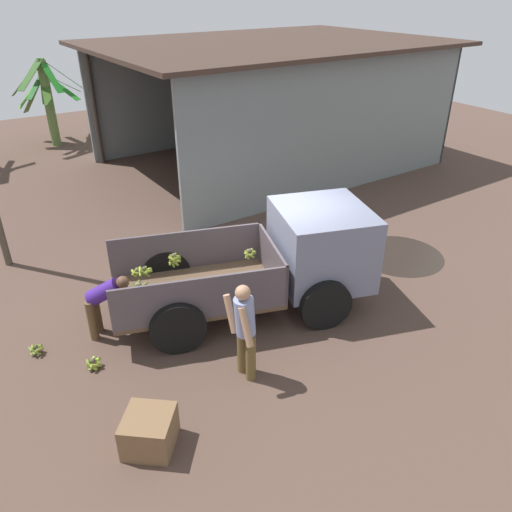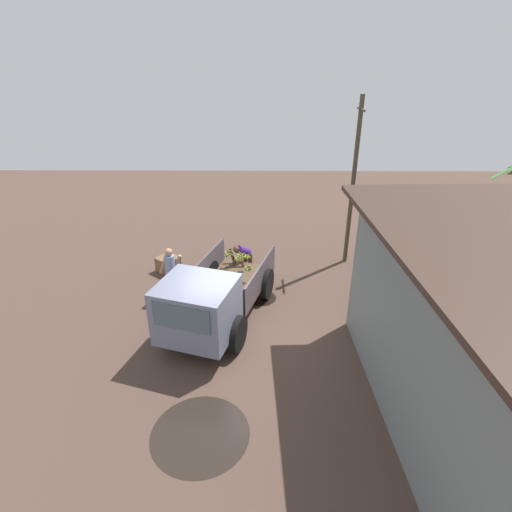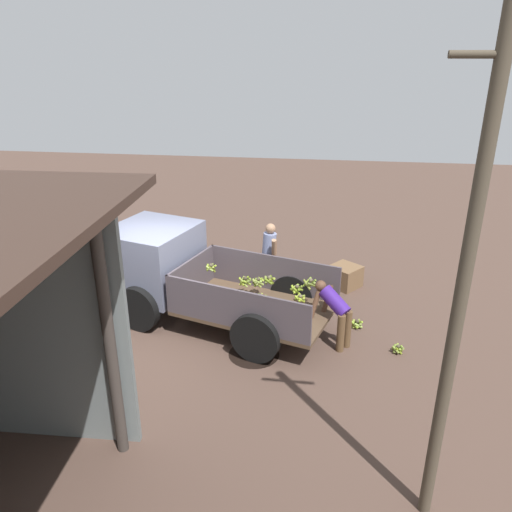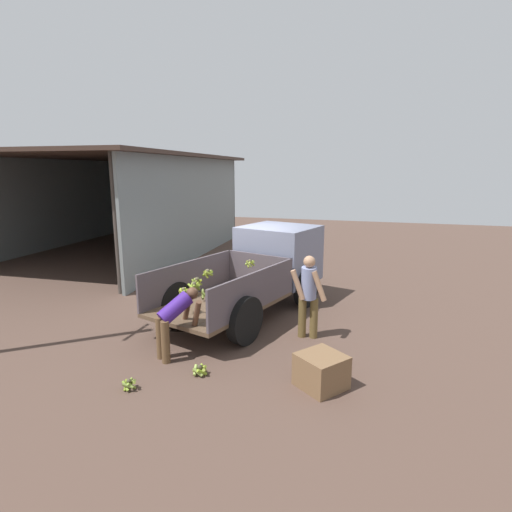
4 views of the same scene
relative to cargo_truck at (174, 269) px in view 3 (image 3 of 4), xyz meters
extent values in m
plane|color=#4F3A31|center=(-0.06, 0.80, -1.03)|extent=(36.00, 36.00, 0.00)
cylinder|color=black|center=(3.16, 0.20, -1.03)|extent=(1.99, 1.99, 0.01)
cylinder|color=black|center=(-1.94, 1.42, -1.03)|extent=(0.97, 0.97, 0.01)
cube|color=brown|center=(-1.84, 0.56, -0.51)|extent=(3.39, 2.61, 0.08)
cube|color=#50474D|center=(-1.58, 1.41, -0.08)|extent=(2.87, 0.92, 0.79)
cube|color=#50474D|center=(-2.10, -0.28, -0.08)|extent=(2.87, 0.92, 0.79)
cube|color=#50474D|center=(-0.43, 0.13, -0.08)|extent=(0.58, 1.76, 0.79)
cube|color=slate|center=(0.49, -0.15, 0.16)|extent=(2.10, 2.19, 1.43)
cube|color=#4C606B|center=(1.29, -0.40, 0.45)|extent=(0.45, 1.37, 0.63)
cylinder|color=black|center=(0.53, 0.82, -0.55)|extent=(0.98, 0.49, 0.96)
cylinder|color=black|center=(-0.02, -0.98, -0.55)|extent=(0.98, 0.49, 0.96)
cylinder|color=black|center=(-1.99, 1.60, -0.55)|extent=(0.98, 0.49, 0.96)
cylinder|color=black|center=(-2.54, -0.21, -0.55)|extent=(0.98, 0.49, 0.96)
sphere|color=brown|center=(-2.14, 0.72, 0.27)|extent=(0.08, 0.08, 0.08)
cylinder|color=olive|center=(-2.10, 0.66, 0.23)|extent=(0.18, 0.13, 0.11)
cylinder|color=olive|center=(-2.07, 0.74, 0.22)|extent=(0.08, 0.18, 0.12)
cylinder|color=olive|center=(-2.13, 0.79, 0.22)|extent=(0.17, 0.07, 0.13)
cylinder|color=olive|center=(-2.18, 0.74, 0.20)|extent=(0.10, 0.16, 0.16)
cylinder|color=#8FA232|center=(-2.19, 0.68, 0.23)|extent=(0.16, 0.16, 0.12)
sphere|color=brown|center=(-2.76, 0.97, 0.04)|extent=(0.07, 0.07, 0.07)
cylinder|color=olive|center=(-2.77, 0.91, 0.00)|extent=(0.17, 0.08, 0.10)
cylinder|color=olive|center=(-2.70, 0.94, 0.00)|extent=(0.12, 0.16, 0.10)
cylinder|color=#93A92C|center=(-2.71, 1.02, 0.00)|extent=(0.14, 0.15, 0.10)
cylinder|color=#95AB28|center=(-2.78, 1.02, -0.01)|extent=(0.16, 0.10, 0.12)
cylinder|color=#9EAD30|center=(-2.82, 0.96, 0.00)|extent=(0.06, 0.16, 0.11)
sphere|color=brown|center=(-2.93, 0.38, 0.11)|extent=(0.09, 0.09, 0.09)
cylinder|color=olive|center=(-3.01, 0.38, 0.02)|extent=(0.05, 0.21, 0.20)
cylinder|color=olive|center=(-2.95, 0.32, 0.01)|extent=(0.19, 0.12, 0.22)
cylinder|color=olive|center=(-2.86, 0.31, 0.04)|extent=(0.19, 0.20, 0.16)
cylinder|color=olive|center=(-2.86, 0.44, 0.03)|extent=(0.19, 0.20, 0.17)
cylinder|color=olive|center=(-2.97, 0.47, 0.05)|extent=(0.24, 0.14, 0.15)
sphere|color=#403929|center=(-1.56, 0.08, -0.08)|extent=(0.09, 0.09, 0.09)
cylinder|color=olive|center=(-1.65, 0.09, -0.13)|extent=(0.06, 0.22, 0.12)
cylinder|color=olive|center=(-1.60, 0.02, -0.16)|extent=(0.18, 0.15, 0.18)
cylinder|color=olive|center=(-1.53, 0.00, -0.13)|extent=(0.22, 0.11, 0.13)
cylinder|color=#98AD35|center=(-1.49, 0.05, -0.15)|extent=(0.13, 0.19, 0.17)
cylinder|color=olive|center=(-1.49, 0.13, -0.14)|extent=(0.16, 0.20, 0.14)
cylinder|color=#8D9D44|center=(-1.54, 0.14, -0.16)|extent=(0.19, 0.10, 0.19)
cylinder|color=#94B239|center=(-1.60, 0.15, -0.15)|extent=(0.19, 0.15, 0.16)
sphere|color=brown|center=(-2.01, 1.04, 0.03)|extent=(0.09, 0.09, 0.09)
cylinder|color=olive|center=(-2.05, 0.98, -0.03)|extent=(0.17, 0.12, 0.14)
cylinder|color=#9CAD26|center=(-1.97, 0.98, -0.02)|extent=(0.17, 0.15, 0.12)
cylinder|color=olive|center=(-1.95, 1.03, -0.03)|extent=(0.07, 0.17, 0.15)
cylinder|color=olive|center=(-1.97, 1.08, -0.03)|extent=(0.15, 0.15, 0.14)
cylinder|color=olive|center=(-2.02, 1.10, -0.03)|extent=(0.18, 0.06, 0.14)
cylinder|color=olive|center=(-2.07, 1.08, -0.03)|extent=(0.14, 0.17, 0.14)
cylinder|color=olive|center=(-2.06, 1.02, -0.05)|extent=(0.08, 0.15, 0.17)
sphere|color=brown|center=(-2.68, 0.78, 0.14)|extent=(0.08, 0.08, 0.08)
cylinder|color=#87A92B|center=(-2.75, 0.80, 0.09)|extent=(0.10, 0.19, 0.13)
cylinder|color=olive|center=(-2.70, 0.72, 0.08)|extent=(0.18, 0.11, 0.16)
cylinder|color=#88A330|center=(-2.63, 0.72, 0.10)|extent=(0.18, 0.15, 0.11)
cylinder|color=#8EA52A|center=(-2.61, 0.81, 0.09)|extent=(0.12, 0.19, 0.14)
cylinder|color=olive|center=(-2.68, 0.84, 0.07)|extent=(0.16, 0.05, 0.17)
sphere|color=#463F2D|center=(-1.83, 0.05, -0.10)|extent=(0.08, 0.08, 0.08)
cylinder|color=#8B9F47|center=(-1.87, 0.11, -0.16)|extent=(0.18, 0.15, 0.15)
cylinder|color=olive|center=(-1.89, 0.05, -0.17)|extent=(0.06, 0.17, 0.16)
cylinder|color=#A0AE3B|center=(-1.88, 0.00, -0.15)|extent=(0.17, 0.17, 0.14)
cylinder|color=olive|center=(-1.83, -0.03, -0.14)|extent=(0.19, 0.06, 0.12)
cylinder|color=olive|center=(-1.79, -0.01, -0.15)|extent=(0.18, 0.15, 0.14)
cylinder|color=olive|center=(-1.78, 0.04, -0.17)|extent=(0.07, 0.17, 0.17)
cylinder|color=olive|center=(-1.78, 0.10, -0.14)|extent=(0.17, 0.17, 0.12)
cylinder|color=#94A441|center=(-1.83, 0.10, -0.18)|extent=(0.15, 0.06, 0.18)
sphere|color=#4C4532|center=(-0.87, 0.22, 0.23)|extent=(0.09, 0.09, 0.09)
cylinder|color=#8DA448|center=(-0.85, 0.29, 0.19)|extent=(0.18, 0.08, 0.11)
cylinder|color=olive|center=(-0.90, 0.26, 0.16)|extent=(0.14, 0.12, 0.16)
cylinder|color=olive|center=(-0.93, 0.22, 0.17)|extent=(0.04, 0.16, 0.15)
cylinder|color=#97B031|center=(-0.90, 0.16, 0.18)|extent=(0.17, 0.12, 0.13)
cylinder|color=olive|center=(-0.83, 0.16, 0.19)|extent=(0.17, 0.14, 0.11)
cylinder|color=olive|center=(-0.80, 0.23, 0.19)|extent=(0.07, 0.18, 0.11)
cylinder|color=#3F3833|center=(-0.40, 4.09, 0.86)|extent=(0.16, 0.16, 3.79)
cylinder|color=#4D4335|center=(-4.56, 4.55, 1.86)|extent=(0.15, 0.15, 5.78)
cylinder|color=#4D4335|center=(-4.56, 4.55, 4.29)|extent=(0.91, 0.07, 0.07)
cylinder|color=brown|center=(-1.87, -1.44, -0.62)|extent=(0.17, 0.17, 0.82)
cylinder|color=brown|center=(-1.88, -1.21, -0.62)|extent=(0.17, 0.17, 0.82)
cylinder|color=#8490BD|center=(-1.90, -1.33, 0.11)|extent=(0.37, 0.33, 0.66)
sphere|color=tan|center=(-1.93, -1.33, 0.55)|extent=(0.23, 0.23, 0.23)
cylinder|color=tan|center=(-2.00, -1.54, 0.10)|extent=(0.13, 0.32, 0.61)
cylinder|color=tan|center=(-2.03, -1.13, 0.10)|extent=(0.13, 0.31, 0.61)
cylinder|color=brown|center=(-3.55, 1.06, -0.65)|extent=(0.21, 0.21, 0.77)
cylinder|color=brown|center=(-3.68, 0.88, -0.65)|extent=(0.21, 0.21, 0.77)
cylinder|color=#3F1E85|center=(-3.41, 0.81, -0.11)|extent=(0.70, 0.63, 0.55)
sphere|color=brown|center=(-3.13, 0.60, 0.10)|extent=(0.22, 0.22, 0.22)
cylinder|color=brown|center=(-3.03, 0.77, -0.24)|extent=(0.27, 0.32, 0.56)
cylinder|color=brown|center=(-3.27, 0.47, -0.24)|extent=(0.26, 0.30, 0.57)
sphere|color=#4B4330|center=(-4.65, 0.99, -0.89)|extent=(0.07, 0.07, 0.07)
cylinder|color=olive|center=(-4.72, 0.96, -0.92)|extent=(0.10, 0.18, 0.10)
cylinder|color=olive|center=(-4.67, 0.94, -0.95)|extent=(0.16, 0.09, 0.15)
cylinder|color=olive|center=(-4.60, 0.93, -0.92)|extent=(0.16, 0.14, 0.10)
cylinder|color=olive|center=(-4.59, 0.98, -0.95)|extent=(0.06, 0.16, 0.14)
cylinder|color=olive|center=(-4.60, 1.04, -0.93)|extent=(0.16, 0.15, 0.12)
cylinder|color=olive|center=(-4.66, 1.04, -0.95)|extent=(0.15, 0.08, 0.16)
cylinder|color=#8DAC37|center=(-4.70, 1.01, -0.94)|extent=(0.11, 0.17, 0.14)
sphere|color=#433C2B|center=(-3.92, 0.13, -0.89)|extent=(0.09, 0.09, 0.09)
cylinder|color=#85A72A|center=(-3.87, 0.19, -0.94)|extent=(0.18, 0.17, 0.14)
cylinder|color=#94AF4C|center=(-3.94, 0.20, -0.95)|extent=(0.20, 0.10, 0.14)
cylinder|color=olive|center=(-4.00, 0.13, -0.95)|extent=(0.07, 0.19, 0.14)
cylinder|color=olive|center=(-3.96, 0.07, -0.95)|extent=(0.18, 0.16, 0.15)
cylinder|color=#93A439|center=(-3.90, 0.06, -0.94)|extent=(0.20, 0.10, 0.14)
cylinder|color=olive|center=(-3.85, 0.13, -0.95)|extent=(0.05, 0.18, 0.16)
cube|color=brown|center=(-3.71, -1.84, -0.77)|extent=(0.92, 0.92, 0.53)
camera|label=1|loc=(-4.98, -6.59, 4.54)|focal=35.00mm
camera|label=2|loc=(8.73, 1.37, 5.66)|focal=28.00mm
camera|label=3|loc=(-3.10, 9.39, 4.32)|focal=35.00mm
camera|label=4|loc=(-9.45, -2.49, 2.29)|focal=28.00mm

